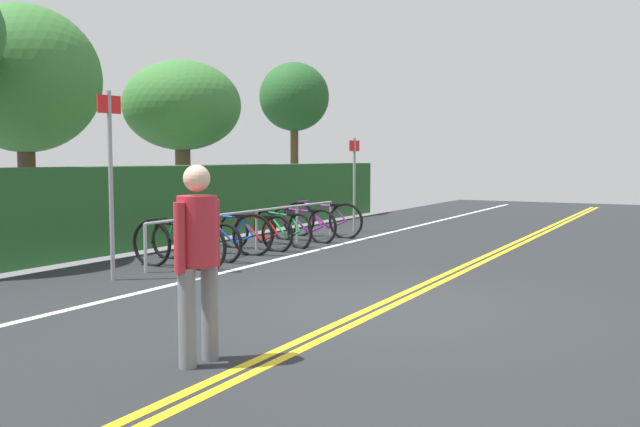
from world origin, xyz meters
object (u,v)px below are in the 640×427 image
at_px(bicycle_5, 303,224).
at_px(tree_mid, 24,80).
at_px(bike_rack, 256,219).
at_px(sign_post_near, 111,168).
at_px(bicycle_0, 178,244).
at_px(bicycle_2, 227,234).
at_px(bicycle_4, 282,228).
at_px(tree_extra, 294,98).
at_px(bicycle_3, 255,232).
at_px(tree_far_right, 182,107).
at_px(bicycle_1, 196,241).
at_px(bicycle_6, 322,220).
at_px(sign_post_far, 354,175).
at_px(pedestrian, 198,251).

bearing_deg(bicycle_5, tree_mid, 122.47).
xyz_separation_m(bike_rack, sign_post_near, (-3.55, -0.03, 0.97)).
relative_size(bicycle_5, sign_post_near, 0.66).
relative_size(bicycle_0, bicycle_2, 1.07).
bearing_deg(sign_post_near, bicycle_0, -5.49).
distance_m(bicycle_4, tree_extra, 8.09).
xyz_separation_m(bicycle_3, tree_far_right, (2.44, 3.69, 2.53)).
bearing_deg(tree_mid, bike_rack, -72.95).
relative_size(bicycle_1, tree_mid, 0.38).
xyz_separation_m(bicycle_1, bicycle_5, (3.08, -0.22, 0.02)).
xyz_separation_m(bicycle_0, bicycle_2, (1.58, 0.26, -0.00)).
bearing_deg(bicycle_2, tree_mid, 97.91).
bearing_deg(bicycle_1, bicycle_5, -4.02).
relative_size(bike_rack, bicycle_6, 3.11).
height_order(bicycle_2, bicycle_5, bicycle_2).
bearing_deg(tree_extra, tree_far_right, 177.84).
distance_m(bicycle_5, tree_extra, 7.46).
relative_size(bike_rack, bicycle_4, 3.49).
height_order(tree_mid, tree_far_right, tree_mid).
bearing_deg(bike_rack, sign_post_near, -179.44).
distance_m(sign_post_near, sign_post_far, 7.28).
relative_size(bicycle_2, tree_extra, 0.37).
distance_m(bicycle_2, pedestrian, 6.42).
relative_size(bicycle_2, tree_mid, 0.36).
bearing_deg(bicycle_2, tree_extra, 23.10).
bearing_deg(sign_post_far, bicycle_6, 176.00).
bearing_deg(bicycle_0, sign_post_far, -0.02).
height_order(sign_post_far, tree_mid, tree_mid).
xyz_separation_m(bicycle_1, tree_far_right, (4.00, 3.58, 2.54)).
distance_m(bicycle_6, pedestrian, 9.10).
distance_m(bicycle_1, tree_extra, 9.96).
height_order(bike_rack, bicycle_5, bike_rack).
bearing_deg(tree_mid, bicycle_0, -102.14).
bearing_deg(bicycle_5, bicycle_4, -179.84).
bearing_deg(bike_rack, bicycle_3, 119.78).
bearing_deg(bicycle_1, pedestrian, -140.93).
relative_size(bicycle_0, bicycle_3, 1.07).
bearing_deg(tree_far_right, bicycle_4, -114.25).
bearing_deg(tree_far_right, bicycle_5, -103.59).
distance_m(bicycle_5, tree_mid, 6.03).
bearing_deg(bicycle_4, tree_mid, 114.68).
bearing_deg(bicycle_3, tree_far_right, 56.50).
distance_m(pedestrian, sign_post_near, 4.31).
bearing_deg(bicycle_1, tree_far_right, 41.85).
xyz_separation_m(bicycle_0, sign_post_near, (-1.21, 0.12, 1.16)).
xyz_separation_m(bicycle_0, bicycle_6, (4.70, 0.09, 0.01)).
height_order(bicycle_3, sign_post_near, sign_post_near).
height_order(bicycle_0, tree_far_right, tree_far_right).
bearing_deg(tree_far_right, sign_post_near, -147.94).
height_order(bicycle_1, sign_post_near, sign_post_near).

